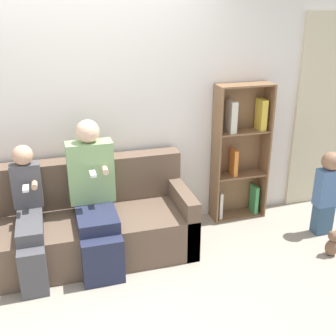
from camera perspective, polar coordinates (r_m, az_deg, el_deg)
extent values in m
plane|color=#9E9384|center=(3.73, -8.15, -15.00)|extent=(14.00, 14.00, 0.00)
cube|color=silver|center=(4.04, -11.14, 7.83)|extent=(10.00, 0.06, 2.55)
cube|color=beige|center=(4.95, 19.94, 6.97)|extent=(0.63, 0.04, 2.13)
cube|color=brown|center=(3.91, -11.64, -9.82)|extent=(2.05, 0.61, 0.40)
cube|color=brown|center=(4.16, -12.39, -4.40)|extent=(2.05, 0.20, 0.85)
cube|color=brown|center=(4.02, 2.12, -6.91)|extent=(0.12, 0.61, 0.58)
cube|color=#232842|center=(3.61, -8.75, -12.48)|extent=(0.34, 0.12, 0.40)
cube|color=#232842|center=(3.70, -9.55, -6.96)|extent=(0.34, 0.40, 0.11)
cube|color=#84AD70|center=(3.83, -10.43, -0.50)|extent=(0.41, 0.18, 0.56)
sphere|color=beige|center=(3.70, -10.82, 4.90)|extent=(0.20, 0.20, 0.20)
cylinder|color=beige|center=(3.68, -8.52, -0.32)|extent=(0.05, 0.10, 0.05)
cube|color=white|center=(3.63, -10.14, -0.79)|extent=(0.05, 0.12, 0.02)
cube|color=#47474C|center=(3.61, -17.77, -13.45)|extent=(0.21, 0.12, 0.40)
cube|color=#47474C|center=(3.73, -18.20, -7.62)|extent=(0.21, 0.47, 0.11)
cube|color=#4C4C51|center=(3.88, -18.59, -2.26)|extent=(0.25, 0.11, 0.40)
sphere|color=tan|center=(3.78, -19.10, 1.66)|extent=(0.17, 0.17, 0.17)
cylinder|color=tan|center=(3.76, -17.64, -2.23)|extent=(0.05, 0.10, 0.05)
cube|color=white|center=(3.72, -18.70, -2.64)|extent=(0.05, 0.12, 0.02)
cube|color=#335170|center=(4.59, 20.17, -6.44)|extent=(0.18, 0.13, 0.31)
cube|color=#476B9E|center=(4.44, 20.75, -2.47)|extent=(0.22, 0.13, 0.38)
sphere|color=#8C664C|center=(4.34, 21.23, 0.88)|extent=(0.18, 0.18, 0.18)
cube|color=brown|center=(4.35, 6.50, 1.57)|extent=(0.02, 0.23, 1.45)
cube|color=brown|center=(4.59, 12.97, 2.22)|extent=(0.02, 0.23, 1.45)
cube|color=brown|center=(4.56, 9.25, 2.35)|extent=(0.58, 0.02, 1.45)
cube|color=brown|center=(4.75, 9.27, -6.25)|extent=(0.54, 0.19, 0.02)
cube|color=brown|center=(4.55, 9.63, -0.93)|extent=(0.54, 0.19, 0.02)
cube|color=brown|center=(4.39, 10.02, 4.84)|extent=(0.54, 0.19, 0.02)
cube|color=brown|center=(4.28, 10.44, 10.98)|extent=(0.54, 0.19, 0.02)
cube|color=#934CA3|center=(4.30, 8.60, 6.65)|extent=(0.06, 0.11, 0.28)
cube|color=orange|center=(4.47, 8.89, 0.75)|extent=(0.04, 0.13, 0.28)
cube|color=#333338|center=(4.30, 8.61, 6.66)|extent=(0.06, 0.12, 0.28)
cube|color=gold|center=(4.44, 12.50, 7.09)|extent=(0.07, 0.15, 0.32)
cube|color=beige|center=(4.29, 8.58, 6.88)|extent=(0.07, 0.16, 0.32)
cube|color=beige|center=(4.60, 6.92, -4.91)|extent=(0.03, 0.14, 0.30)
cube|color=#429956|center=(4.76, 11.56, -4.11)|extent=(0.04, 0.15, 0.32)
ellipsoid|color=brown|center=(4.27, 21.29, -10.00)|extent=(0.13, 0.11, 0.16)
sphere|color=brown|center=(4.21, 21.51, -8.58)|extent=(0.10, 0.10, 0.10)
sphere|color=brown|center=(4.17, 21.20, -8.20)|extent=(0.04, 0.04, 0.04)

